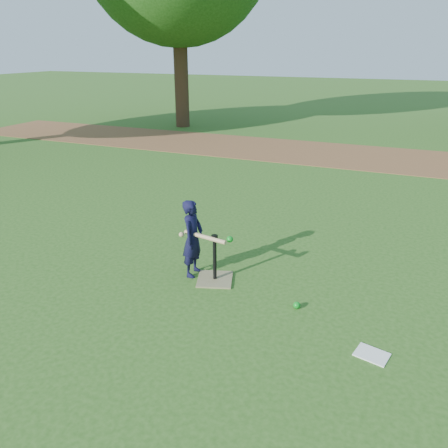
% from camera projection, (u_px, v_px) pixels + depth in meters
% --- Properties ---
extents(ground, '(80.00, 80.00, 0.00)m').
position_uv_depth(ground, '(240.00, 280.00, 5.49)').
color(ground, '#285116').
rests_on(ground, ground).
extents(dirt_strip, '(24.00, 3.00, 0.01)m').
position_uv_depth(dirt_strip, '(336.00, 154.00, 11.91)').
color(dirt_strip, brown).
rests_on(dirt_strip, ground).
extents(child, '(0.25, 0.37, 1.00)m').
position_uv_depth(child, '(193.00, 238.00, 5.47)').
color(child, black).
rests_on(child, ground).
extents(wiffle_ball_ground, '(0.08, 0.08, 0.08)m').
position_uv_depth(wiffle_ball_ground, '(297.00, 305.00, 4.89)').
color(wiffle_ball_ground, '#0C841B').
rests_on(wiffle_ball_ground, ground).
extents(clipboard, '(0.35, 0.30, 0.01)m').
position_uv_depth(clipboard, '(372.00, 354.00, 4.16)').
color(clipboard, white).
rests_on(clipboard, ground).
extents(batting_tee, '(0.54, 0.54, 0.61)m').
position_uv_depth(batting_tee, '(215.00, 272.00, 5.46)').
color(batting_tee, '#7F7550').
rests_on(batting_tee, ground).
extents(swing_action, '(0.68, 0.17, 0.08)m').
position_uv_depth(swing_action, '(208.00, 237.00, 5.30)').
color(swing_action, tan).
rests_on(swing_action, ground).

